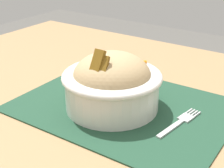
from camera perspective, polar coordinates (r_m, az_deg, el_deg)
name	(u,v)px	position (r m, az deg, el deg)	size (l,w,h in m)	color
table	(135,138)	(0.68, 3.84, -9.09)	(1.28, 0.87, 0.71)	#99754C
placemat	(124,106)	(0.67, 2.06, -3.78)	(0.41, 0.31, 0.00)	#1E422D
bowl	(112,83)	(0.64, 0.00, 0.20)	(0.21, 0.21, 0.13)	silver
fork	(180,122)	(0.63, 11.44, -6.27)	(0.03, 0.13, 0.00)	silver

